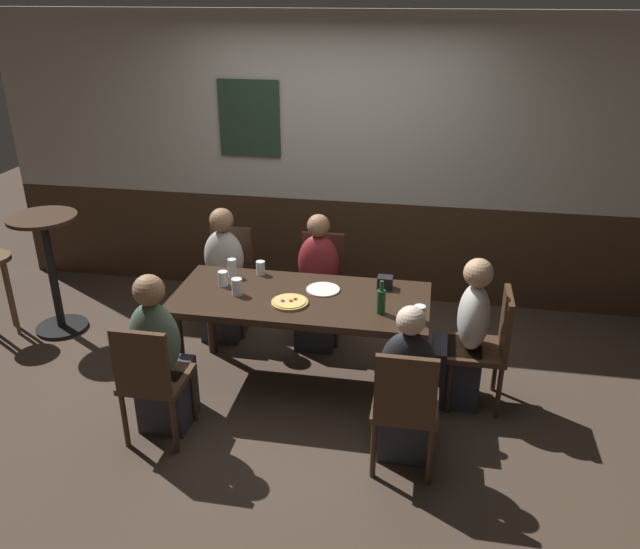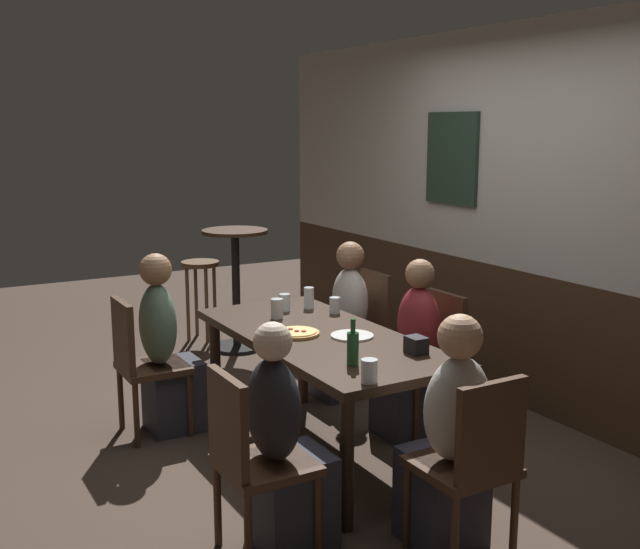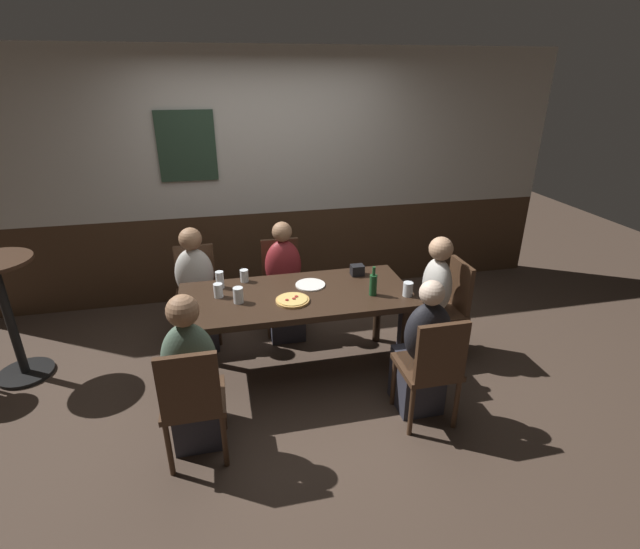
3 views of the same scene
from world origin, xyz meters
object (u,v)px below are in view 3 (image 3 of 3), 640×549
pizza (293,300)px  beer_bottle_green (373,284)px  condiment_caddy (357,270)px  beer_glass_half (238,296)px  chair_head_east (447,304)px  side_bar_table (7,310)px  chair_mid_far (282,280)px  chair_left_near (192,398)px  beer_glass_tall (220,281)px  pint_glass_stout (218,291)px  plate_white_large (310,285)px  dining_table (296,303)px  person_mid_far (285,289)px  person_left_near (193,384)px  pint_glass_pale (244,276)px  person_right_near (422,357)px  person_left_far (197,297)px  person_head_east (429,308)px  chair_right_near (432,365)px  chair_left_far (197,288)px  highball_clear (408,290)px

pizza → beer_bottle_green: bearing=-2.3°
pizza → condiment_caddy: bearing=30.8°
beer_glass_half → chair_head_east: bearing=1.7°
side_bar_table → chair_mid_far: bearing=9.1°
chair_left_near → beer_glass_tall: bearing=78.2°
pint_glass_stout → plate_white_large: bearing=3.7°
chair_mid_far → side_bar_table: side_bar_table is taller
dining_table → person_mid_far: bearing=90.0°
person_left_near → pint_glass_pale: 1.11m
pint_glass_stout → side_bar_table: (-1.66, 0.38, -0.17)m
person_mid_far → beer_glass_half: (-0.45, -0.71, 0.33)m
beer_glass_half → pizza: bearing=-10.5°
person_right_near → person_left_far: 2.08m
chair_mid_far → side_bar_table: size_ratio=0.84×
person_right_near → condiment_caddy: person_right_near is taller
chair_left_near → chair_head_east: bearing=21.0°
person_head_east → beer_bottle_green: person_head_east is taller
chair_mid_far → side_bar_table: (-2.26, -0.36, 0.12)m
pizza → condiment_caddy: size_ratio=2.37×
person_left_near → pizza: size_ratio=4.43×
dining_table → condiment_caddy: bearing=23.2°
chair_right_near → chair_left_far: (-1.61, 1.65, 0.00)m
chair_left_near → side_bar_table: side_bar_table is taller
chair_left_far → plate_white_large: 1.20m
chair_left_far → highball_clear: bearing=-32.4°
pizza → side_bar_table: size_ratio=0.25×
chair_head_east → chair_left_far: bearing=159.0°
chair_head_east → pizza: (-1.38, -0.13, 0.26)m
chair_head_east → chair_right_near: bearing=-122.6°
person_right_near → side_bar_table: 3.27m
chair_left_near → person_mid_far: person_mid_far is taller
highball_clear → person_mid_far: bearing=133.8°
person_left_far → beer_glass_half: size_ratio=9.06×
pint_glass_pale → person_left_far: bearing=141.8°
highball_clear → beer_glass_half: bearing=172.4°
chair_left_near → highball_clear: bearing=19.8°
chair_mid_far → chair_head_east: 1.57m
person_left_far → beer_bottle_green: size_ratio=4.69×
chair_left_near → pizza: (0.76, 0.70, 0.26)m
chair_right_near → side_bar_table: bearing=157.3°
highball_clear → beer_glass_tall: (-1.43, 0.47, 0.01)m
person_right_near → person_head_east: 0.75m
pint_glass_stout → chair_mid_far: bearing=51.1°
chair_left_far → beer_glass_tall: size_ratio=6.25×
chair_mid_far → person_left_far: (-0.81, -0.16, -0.02)m
person_left_far → chair_right_near: bearing=-42.6°
chair_mid_far → pizza: bearing=-93.1°
beer_bottle_green → chair_left_far: bearing=145.0°
pint_glass_pale → chair_mid_far: bearing=52.5°
beer_glass_tall → condiment_caddy: (1.16, 0.00, -0.02)m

